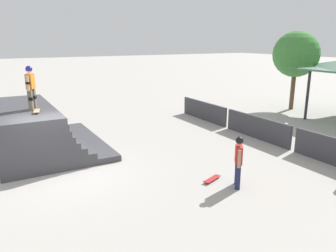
{
  "coord_description": "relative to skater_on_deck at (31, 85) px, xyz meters",
  "views": [
    {
      "loc": [
        11.16,
        -1.87,
        4.54
      ],
      "look_at": [
        -0.29,
        4.62,
        1.06
      ],
      "focal_mm": 35.0,
      "sensor_mm": 36.0,
      "label": 1
    }
  ],
  "objects": [
    {
      "name": "skater_on_deck",
      "position": [
        0.0,
        0.0,
        0.0
      ],
      "size": [
        0.7,
        0.45,
        1.67
      ],
      "rotation": [
        0.0,
        0.0,
        -0.45
      ],
      "color": "#6B6051",
      "rests_on": "quarter_pipe_ramp"
    },
    {
      "name": "bystander_walking",
      "position": [
        6.05,
        5.09,
        -1.91
      ],
      "size": [
        0.57,
        0.48,
        1.66
      ],
      "rotation": [
        0.0,
        0.0,
        2.47
      ],
      "color": "#1E2347",
      "rests_on": "ground"
    },
    {
      "name": "skateboard_on_deck",
      "position": [
        0.65,
        0.04,
        -0.9
      ],
      "size": [
        0.82,
        0.36,
        0.09
      ],
      "rotation": [
        0.0,
        0.0,
        -0.2
      ],
      "color": "blue",
      "rests_on": "quarter_pipe_ramp"
    },
    {
      "name": "ground_plane",
      "position": [
        2.17,
        0.3,
        -2.89
      ],
      "size": [
        160.0,
        160.0,
        0.0
      ],
      "primitive_type": "plane",
      "color": "#ADA8A0"
    },
    {
      "name": "skateboard_on_ground",
      "position": [
        5.3,
        4.65,
        -2.83
      ],
      "size": [
        0.49,
        0.84,
        0.09
      ],
      "rotation": [
        0.0,
        0.0,
        5.09
      ],
      "color": "blue",
      "rests_on": "ground"
    },
    {
      "name": "quarter_pipe_ramp",
      "position": [
        -0.79,
        0.01,
        -2.03
      ],
      "size": [
        5.84,
        4.18,
        1.93
      ],
      "color": "#424247",
      "rests_on": "ground"
    },
    {
      "name": "tree_beside_pavilion",
      "position": [
        -1.42,
        16.32,
        0.72
      ],
      "size": [
        2.94,
        2.94,
        5.1
      ],
      "color": "brown",
      "rests_on": "ground"
    },
    {
      "name": "barrier_fence",
      "position": [
        2.41,
        9.44,
        -2.36
      ],
      "size": [
        12.58,
        0.12,
        1.05
      ],
      "color": "#3D3D42",
      "rests_on": "ground"
    }
  ]
}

